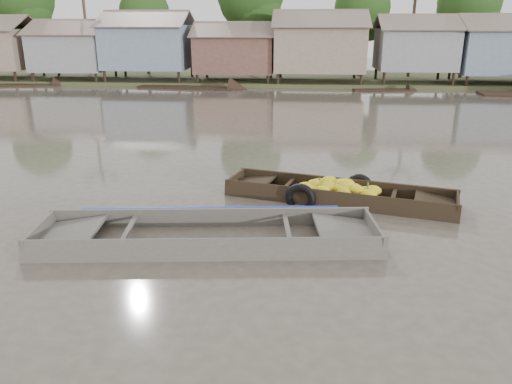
{
  "coord_description": "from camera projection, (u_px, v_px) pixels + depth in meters",
  "views": [
    {
      "loc": [
        1.16,
        -9.4,
        4.46
      ],
      "look_at": [
        0.22,
        1.32,
        0.8
      ],
      "focal_mm": 35.0,
      "sensor_mm": 36.0,
      "label": 1
    }
  ],
  "objects": [
    {
      "name": "viewer_boat",
      "position": [
        209.0,
        239.0,
        10.69
      ],
      "size": [
        7.41,
        2.67,
        0.58
      ],
      "rotation": [
        0.0,
        0.0,
        0.11
      ],
      "color": "#46413B",
      "rests_on": "ground"
    },
    {
      "name": "distant_boats",
      "position": [
        474.0,
        92.0,
        32.34
      ],
      "size": [
        48.81,
        14.92,
        1.38
      ],
      "color": "black",
      "rests_on": "ground"
    },
    {
      "name": "riverbank",
      "position": [
        325.0,
        41.0,
        39.21
      ],
      "size": [
        120.0,
        12.47,
        10.22
      ],
      "color": "#384723",
      "rests_on": "ground"
    },
    {
      "name": "ground",
      "position": [
        240.0,
        248.0,
        10.4
      ],
      "size": [
        120.0,
        120.0,
        0.0
      ],
      "primitive_type": "plane",
      "color": "#4B4439",
      "rests_on": "ground"
    },
    {
      "name": "banana_boat",
      "position": [
        335.0,
        193.0,
        13.19
      ],
      "size": [
        6.16,
        2.93,
        0.85
      ],
      "rotation": [
        0.0,
        0.0,
        -0.26
      ],
      "color": "black",
      "rests_on": "ground"
    }
  ]
}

